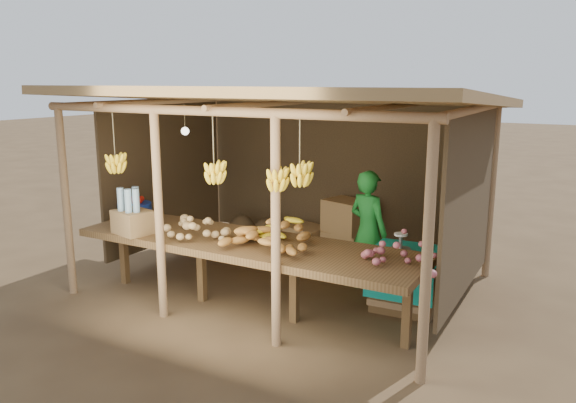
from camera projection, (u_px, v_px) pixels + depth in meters
The scene contains 13 objects.
ground at pixel (288, 284), 6.99m from camera, with size 60.00×60.00×0.00m, color brown.
stall_structure at pixel (285, 129), 6.58m from camera, with size 4.70×3.50×2.43m.
counter at pixel (245, 246), 6.02m from camera, with size 3.90×1.05×0.80m.
potato_heap at pixel (193, 222), 6.07m from camera, with size 0.85×0.51×0.36m, color tan, non-canonical shape.
sweet_potato_heap at pixel (268, 232), 5.68m from camera, with size 1.01×0.61×0.36m, color #AE712C, non-canonical shape.
onion_heap at pixel (399, 247), 5.16m from camera, with size 0.75×0.45×0.35m, color #AC535B, non-canonical shape.
banana_pile at pixel (283, 222), 6.09m from camera, with size 0.62×0.37×0.35m, color yellow, non-canonical shape.
tomato_basin at pixel (135, 207), 7.17m from camera, with size 0.43×0.43×0.22m.
bottle_box at pixel (133, 216), 6.26m from camera, with size 0.48×0.42×0.52m.
vendor at pixel (368, 231), 6.65m from camera, with size 0.53×0.35×1.46m, color #1A7728.
tarp_crate at pixel (406, 277), 6.16m from camera, with size 0.78×0.68×0.89m.
carton_stack at pixel (332, 235), 7.75m from camera, with size 1.26×0.58×0.88m.
burlap_sacks at pixel (254, 234), 8.19m from camera, with size 0.91×0.47×0.64m.
Camera 1 is at (3.20, -5.79, 2.48)m, focal length 35.00 mm.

